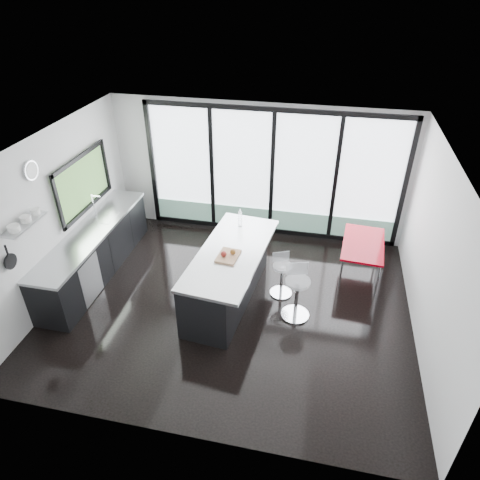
% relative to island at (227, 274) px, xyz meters
% --- Properties ---
extents(floor, '(6.00, 5.00, 0.00)m').
position_rel_island_xyz_m(floor, '(0.10, -0.19, -0.50)').
color(floor, black).
rests_on(floor, ground).
extents(ceiling, '(6.00, 5.00, 0.00)m').
position_rel_island_xyz_m(ceiling, '(0.10, -0.19, 2.30)').
color(ceiling, white).
rests_on(ceiling, wall_back).
extents(wall_back, '(6.00, 0.09, 2.80)m').
position_rel_island_xyz_m(wall_back, '(0.37, 2.28, 0.77)').
color(wall_back, silver).
rests_on(wall_back, ground).
extents(wall_front, '(6.00, 0.00, 2.80)m').
position_rel_island_xyz_m(wall_front, '(0.10, -2.69, 0.90)').
color(wall_front, silver).
rests_on(wall_front, ground).
extents(wall_left, '(0.26, 5.00, 2.80)m').
position_rel_island_xyz_m(wall_left, '(-2.88, 0.08, 1.06)').
color(wall_left, silver).
rests_on(wall_left, ground).
extents(wall_right, '(0.00, 5.00, 2.80)m').
position_rel_island_xyz_m(wall_right, '(3.10, -0.19, 0.90)').
color(wall_right, silver).
rests_on(wall_right, ground).
extents(counter_cabinets, '(0.69, 3.24, 1.36)m').
position_rel_island_xyz_m(counter_cabinets, '(-2.57, 0.21, -0.04)').
color(counter_cabinets, black).
rests_on(counter_cabinets, floor).
extents(island, '(1.25, 2.51, 1.29)m').
position_rel_island_xyz_m(island, '(0.00, 0.00, 0.00)').
color(island, black).
rests_on(island, floor).
extents(bar_stool_near, '(0.58, 0.58, 0.74)m').
position_rel_island_xyz_m(bar_stool_near, '(1.21, -0.22, -0.13)').
color(bar_stool_near, silver).
rests_on(bar_stool_near, floor).
extents(bar_stool_far, '(0.51, 0.51, 0.62)m').
position_rel_island_xyz_m(bar_stool_far, '(0.90, 0.29, -0.19)').
color(bar_stool_far, silver).
rests_on(bar_stool_far, floor).
extents(red_table, '(0.82, 1.32, 0.68)m').
position_rel_island_xyz_m(red_table, '(2.26, 1.20, -0.16)').
color(red_table, '#97000D').
rests_on(red_table, floor).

